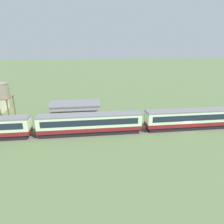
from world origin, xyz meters
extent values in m
plane|color=#566B42|center=(0.00, 0.00, 0.00)|extent=(600.00, 600.00, 0.00)
cube|color=maroon|center=(1.72, 1.39, 1.30)|extent=(20.28, 3.10, 0.80)
cube|color=beige|center=(1.72, 1.39, 2.78)|extent=(20.28, 3.10, 2.17)
cube|color=#192330|center=(1.72, 1.39, 2.89)|extent=(18.66, 3.14, 1.21)
cube|color=slate|center=(1.72, 1.39, 4.02)|extent=(20.28, 2.92, 0.30)
cube|color=black|center=(1.72, 1.39, 0.46)|extent=(19.47, 2.67, 0.88)
cylinder|color=black|center=(8.42, 0.67, 0.45)|extent=(0.90, 0.18, 0.90)
cylinder|color=black|center=(8.42, 2.11, 0.45)|extent=(0.90, 0.18, 0.90)
cylinder|color=black|center=(-4.97, 0.67, 0.45)|extent=(0.90, 0.18, 0.90)
cylinder|color=black|center=(-4.97, 2.11, 0.45)|extent=(0.90, 0.18, 0.90)
cube|color=maroon|center=(-19.88, 1.39, 1.30)|extent=(20.28, 3.10, 0.80)
cube|color=beige|center=(-19.88, 1.39, 2.78)|extent=(20.28, 3.10, 2.17)
cube|color=#192330|center=(-19.88, 1.39, 2.89)|extent=(18.66, 3.14, 1.21)
cube|color=slate|center=(-19.88, 1.39, 4.02)|extent=(20.28, 2.92, 0.30)
cube|color=black|center=(-19.88, 1.39, 0.46)|extent=(19.47, 2.67, 0.88)
cylinder|color=black|center=(-13.19, 0.67, 0.45)|extent=(0.90, 0.18, 0.90)
cylinder|color=black|center=(-13.19, 2.11, 0.45)|extent=(0.90, 0.18, 0.90)
cylinder|color=black|center=(-26.57, 0.67, 0.45)|extent=(0.90, 0.18, 0.90)
cylinder|color=black|center=(-26.57, 2.11, 0.45)|extent=(0.90, 0.18, 0.90)
cylinder|color=black|center=(-34.79, 0.67, 0.45)|extent=(0.90, 0.18, 0.90)
cylinder|color=black|center=(-34.79, 2.11, 0.45)|extent=(0.90, 0.18, 0.90)
cube|color=#665B51|center=(-19.58, 1.39, 0.01)|extent=(175.20, 3.60, 0.01)
cube|color=#4C4238|center=(-19.58, 0.67, 0.02)|extent=(175.20, 0.12, 0.04)
cube|color=#4C4238|center=(-19.58, 2.11, 0.02)|extent=(175.20, 0.12, 0.04)
cube|color=#BCB293|center=(-23.06, 9.63, 2.07)|extent=(10.72, 5.83, 4.15)
cube|color=slate|center=(-23.06, 9.63, 4.25)|extent=(11.57, 6.30, 0.20)
cube|color=slate|center=(-23.06, 5.91, 3.75)|extent=(10.29, 1.60, 0.16)
cylinder|color=brown|center=(-23.06, 5.31, 1.83)|extent=(0.14, 0.14, 3.67)
cylinder|color=brown|center=(-37.27, 11.62, 2.99)|extent=(0.28, 0.28, 5.97)
cylinder|color=brown|center=(-37.27, 7.73, 2.99)|extent=(0.28, 0.28, 5.97)
cube|color=brown|center=(-39.21, 9.68, 6.05)|extent=(4.38, 4.38, 0.16)
camera|label=1|loc=(-20.47, -35.86, 16.45)|focal=32.00mm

